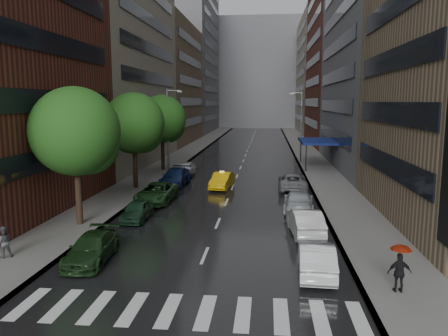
{
  "coord_description": "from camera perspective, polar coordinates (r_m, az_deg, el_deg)",
  "views": [
    {
      "loc": [
        3.09,
        -17.16,
        7.8
      ],
      "look_at": [
        0.0,
        14.05,
        3.0
      ],
      "focal_mm": 35.0,
      "sensor_mm": 36.0,
      "label": 1
    }
  ],
  "objects": [
    {
      "name": "tree_mid",
      "position": [
        39.36,
        -11.69,
        5.73
      ],
      "size": [
        5.39,
        5.39,
        8.6
      ],
      "color": "#382619",
      "rests_on": "ground"
    },
    {
      "name": "street_lamp_left",
      "position": [
        48.47,
        -7.27,
        5.19
      ],
      "size": [
        1.74,
        0.22,
        9.0
      ],
      "color": "gray",
      "rests_on": "sidewalk_left"
    },
    {
      "name": "building_far",
      "position": [
        135.44,
        4.43,
        12.15
      ],
      "size": [
        40.0,
        14.0,
        32.0
      ],
      "primitive_type": "cube",
      "color": "slate",
      "rests_on": "ground"
    },
    {
      "name": "ground",
      "position": [
        19.1,
        -4.31,
        -15.43
      ],
      "size": [
        220.0,
        220.0,
        0.0
      ],
      "primitive_type": "plane",
      "color": "gray",
      "rests_on": "ground"
    },
    {
      "name": "tree_far",
      "position": [
        49.38,
        -8.1,
        6.35
      ],
      "size": [
        5.36,
        5.36,
        8.54
      ],
      "color": "#382619",
      "rests_on": "ground"
    },
    {
      "name": "ped_red_umbrella",
      "position": [
        19.3,
        22.02,
        -11.54
      ],
      "size": [
        0.96,
        0.82,
        2.01
      ],
      "color": "black",
      "rests_on": "sidewalk_right"
    },
    {
      "name": "street_lamp_right",
      "position": [
        62.4,
        9.95,
        5.9
      ],
      "size": [
        1.74,
        0.22,
        9.0
      ],
      "color": "gray",
      "rests_on": "sidewalk_right"
    },
    {
      "name": "sidewalk_left",
      "position": [
        68.68,
        -4.53,
        2.22
      ],
      "size": [
        4.0,
        140.0,
        0.15
      ],
      "primitive_type": "cube",
      "color": "gray",
      "rests_on": "ground"
    },
    {
      "name": "road",
      "position": [
        67.68,
        3.0,
        2.08
      ],
      "size": [
        14.0,
        140.0,
        0.01
      ],
      "primitive_type": "cube",
      "color": "black",
      "rests_on": "ground"
    },
    {
      "name": "parked_cars_left",
      "position": [
        35.72,
        -8.22,
        -2.79
      ],
      "size": [
        2.66,
        29.21,
        1.57
      ],
      "color": "#183116",
      "rests_on": "ground"
    },
    {
      "name": "ped_black_umbrella",
      "position": [
        24.25,
        -26.9,
        -7.57
      ],
      "size": [
        0.97,
        0.98,
        2.09
      ],
      "color": "#4A4A4F",
      "rests_on": "sidewalk_left"
    },
    {
      "name": "buildings_right",
      "position": [
        75.17,
        15.2,
        13.93
      ],
      "size": [
        8.05,
        109.1,
        36.0
      ],
      "color": "#937A5B",
      "rests_on": "ground"
    },
    {
      "name": "crosswalk",
      "position": [
        17.29,
        -4.82,
        -18.11
      ],
      "size": [
        13.15,
        2.8,
        0.01
      ],
      "color": "silver",
      "rests_on": "ground"
    },
    {
      "name": "tree_near",
      "position": [
        28.27,
        -18.85,
        4.52
      ],
      "size": [
        5.47,
        5.47,
        8.72
      ],
      "color": "#382619",
      "rests_on": "ground"
    },
    {
      "name": "taxi",
      "position": [
        39.41,
        -0.27,
        -1.65
      ],
      "size": [
        2.02,
        4.52,
        1.44
      ],
      "primitive_type": "imported",
      "rotation": [
        0.0,
        0.0,
        -0.12
      ],
      "color": "#DEA70B",
      "rests_on": "ground"
    },
    {
      "name": "sidewalk_right",
      "position": [
        67.86,
        10.62,
        2.02
      ],
      "size": [
        4.0,
        140.0,
        0.15
      ],
      "primitive_type": "cube",
      "color": "gray",
      "rests_on": "ground"
    },
    {
      "name": "parked_cars_right",
      "position": [
        31.08,
        9.8,
        -4.55
      ],
      "size": [
        2.52,
        24.26,
        1.55
      ],
      "color": "white",
      "rests_on": "ground"
    },
    {
      "name": "awning",
      "position": [
        52.7,
        12.07,
        3.43
      ],
      "size": [
        4.0,
        8.0,
        3.12
      ],
      "color": "navy",
      "rests_on": "sidewalk_right"
    },
    {
      "name": "buildings_left",
      "position": [
        78.5,
        -7.96,
        14.61
      ],
      "size": [
        8.0,
        108.0,
        38.0
      ],
      "color": "maroon",
      "rests_on": "ground"
    }
  ]
}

